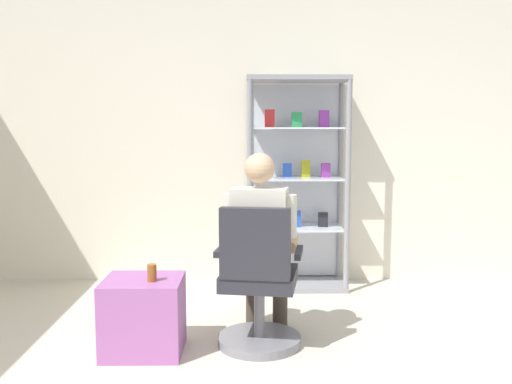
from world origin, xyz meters
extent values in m
cube|color=silver|center=(0.00, 3.00, 1.35)|extent=(6.00, 0.10, 2.70)
cylinder|color=gray|center=(-0.02, 2.50, 0.95)|extent=(0.05, 0.05, 1.90)
cylinder|color=gray|center=(0.82, 2.50, 0.95)|extent=(0.05, 0.05, 1.90)
cylinder|color=gray|center=(-0.02, 2.90, 0.95)|extent=(0.05, 0.05, 1.90)
cylinder|color=gray|center=(0.82, 2.90, 0.95)|extent=(0.05, 0.05, 1.90)
cube|color=gray|center=(0.40, 2.70, 1.88)|extent=(0.90, 0.45, 0.04)
cube|color=gray|center=(0.40, 2.70, 0.02)|extent=(0.90, 0.45, 0.04)
cube|color=silver|center=(0.40, 2.92, 0.95)|extent=(0.84, 0.02, 1.80)
cube|color=silver|center=(0.40, 2.70, 0.55)|extent=(0.82, 0.39, 0.02)
cube|color=red|center=(0.15, 2.69, 0.64)|extent=(0.09, 0.05, 0.15)
cube|color=#264CB2|center=(0.39, 2.70, 0.63)|extent=(0.09, 0.04, 0.15)
cube|color=black|center=(0.64, 2.70, 0.62)|extent=(0.09, 0.05, 0.13)
cube|color=silver|center=(0.40, 2.70, 1.00)|extent=(0.82, 0.39, 0.02)
cube|color=black|center=(0.12, 2.71, 1.08)|extent=(0.07, 0.05, 0.14)
cube|color=#264CB2|center=(0.32, 2.75, 1.07)|extent=(0.08, 0.05, 0.13)
cube|color=#999919|center=(0.48, 2.73, 1.08)|extent=(0.08, 0.04, 0.15)
cube|color=purple|center=(0.66, 2.72, 1.07)|extent=(0.08, 0.05, 0.13)
cube|color=silver|center=(0.40, 2.70, 1.45)|extent=(0.82, 0.39, 0.02)
cube|color=red|center=(0.15, 2.68, 1.54)|extent=(0.09, 0.04, 0.16)
cube|color=#268C4C|center=(0.39, 2.67, 1.52)|extent=(0.09, 0.04, 0.13)
cube|color=purple|center=(0.64, 2.73, 1.53)|extent=(0.09, 0.05, 0.15)
cylinder|color=slate|center=(0.04, 1.33, 0.03)|extent=(0.56, 0.56, 0.06)
cylinder|color=slate|center=(0.04, 1.33, 0.24)|extent=(0.07, 0.07, 0.41)
cube|color=#26262D|center=(0.04, 1.33, 0.46)|extent=(0.55, 0.55, 0.10)
cube|color=#26262D|center=(0.01, 1.13, 0.73)|extent=(0.45, 0.15, 0.45)
cube|color=#26262D|center=(0.30, 1.29, 0.64)|extent=(0.09, 0.30, 0.04)
cube|color=#26262D|center=(-0.22, 1.37, 0.64)|extent=(0.09, 0.30, 0.04)
cylinder|color=#3F382D|center=(0.17, 1.51, 0.56)|extent=(0.20, 0.42, 0.14)
cylinder|color=#3F382D|center=(0.20, 1.71, 0.28)|extent=(0.11, 0.11, 0.56)
cylinder|color=#3F382D|center=(-0.03, 1.55, 0.56)|extent=(0.20, 0.42, 0.14)
cylinder|color=#3F382D|center=(0.00, 1.74, 0.28)|extent=(0.11, 0.11, 0.56)
cube|color=beige|center=(0.04, 1.33, 0.81)|extent=(0.39, 0.27, 0.50)
sphere|color=tan|center=(0.04, 1.33, 1.19)|extent=(0.20, 0.20, 0.20)
cylinder|color=beige|center=(0.24, 1.30, 0.88)|extent=(0.09, 0.09, 0.28)
cylinder|color=tan|center=(0.26, 1.48, 0.66)|extent=(0.13, 0.31, 0.08)
cylinder|color=beige|center=(-0.16, 1.36, 0.88)|extent=(0.09, 0.09, 0.28)
cylinder|color=tan|center=(-0.13, 1.54, 0.66)|extent=(0.13, 0.31, 0.08)
cube|color=#9E599E|center=(-0.71, 1.22, 0.24)|extent=(0.50, 0.44, 0.48)
cylinder|color=brown|center=(-0.64, 1.17, 0.54)|extent=(0.06, 0.06, 0.11)
camera|label=1|loc=(-0.03, -2.23, 1.44)|focal=38.66mm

